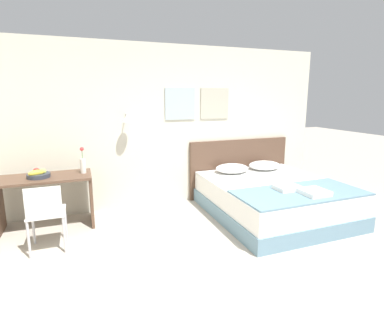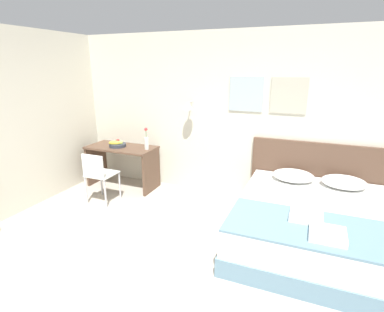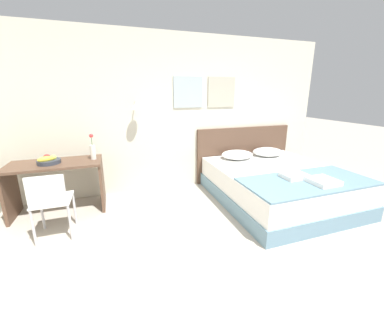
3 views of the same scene
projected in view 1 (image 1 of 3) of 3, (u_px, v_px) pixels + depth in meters
name	position (u px, v px, depth m)	size (l,w,h in m)	color
ground_plane	(236.00, 299.00, 2.75)	(24.00, 24.00, 0.00)	#B2A899
wall_back	(160.00, 127.00, 4.96)	(5.97, 0.31, 2.65)	beige
bed	(273.00, 198.00, 4.66)	(1.85, 2.06, 0.53)	#66899E
headboard	(239.00, 167.00, 5.58)	(1.97, 0.06, 1.04)	brown
pillow_left	(232.00, 168.00, 5.16)	(0.58, 0.48, 0.14)	white
pillow_right	(264.00, 165.00, 5.39)	(0.58, 0.48, 0.14)	white
throw_blanket	(300.00, 193.00, 4.05)	(1.79, 0.83, 0.02)	#66899E
folded_towel_near_foot	(287.00, 188.00, 4.14)	(0.34, 0.26, 0.06)	white
folded_towel_mid_bed	(314.00, 192.00, 3.95)	(0.33, 0.32, 0.06)	white
desk	(46.00, 192.00, 4.14)	(1.22, 0.59, 0.75)	brown
desk_chair	(45.00, 212.00, 3.49)	(0.41, 0.41, 0.83)	white
fruit_bowl	(38.00, 174.00, 4.04)	(0.30, 0.30, 0.12)	#333842
flower_vase	(83.00, 164.00, 4.25)	(0.08, 0.08, 0.38)	silver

